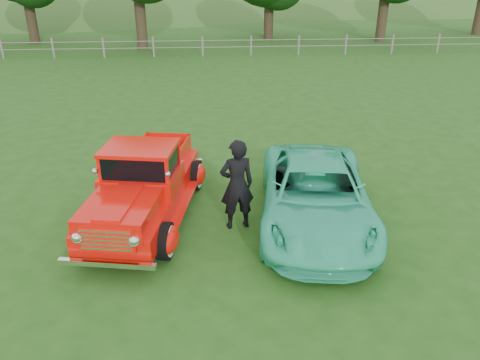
{
  "coord_description": "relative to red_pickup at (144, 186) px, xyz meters",
  "views": [
    {
      "loc": [
        0.09,
        -7.64,
        5.33
      ],
      "look_at": [
        0.75,
        1.2,
        1.18
      ],
      "focal_mm": 35.0,
      "sensor_mm": 36.0,
      "label": 1
    }
  ],
  "objects": [
    {
      "name": "distant_hills",
      "position": [
        -2.74,
        57.61,
        -5.34
      ],
      "size": [
        116.0,
        60.0,
        18.0
      ],
      "color": "#355A21",
      "rests_on": "ground"
    },
    {
      "name": "ground",
      "position": [
        1.34,
        -1.85,
        -0.8
      ],
      "size": [
        140.0,
        140.0,
        0.0
      ],
      "primitive_type": "plane",
      "color": "#1E4B14",
      "rests_on": "ground"
    },
    {
      "name": "teal_sedan",
      "position": [
        3.76,
        -0.53,
        -0.09
      ],
      "size": [
        3.03,
        5.35,
        1.41
      ],
      "primitive_type": "imported",
      "rotation": [
        0.0,
        0.0,
        -0.14
      ],
      "color": "#33CC9A",
      "rests_on": "ground"
    },
    {
      "name": "fence_line",
      "position": [
        1.34,
        20.15,
        -0.19
      ],
      "size": [
        48.0,
        0.12,
        1.2
      ],
      "color": "slate",
      "rests_on": "ground"
    },
    {
      "name": "red_pickup",
      "position": [
        0.0,
        0.0,
        0.0
      ],
      "size": [
        2.86,
        5.21,
        1.78
      ],
      "rotation": [
        0.0,
        0.0,
        -0.18
      ],
      "color": "black",
      "rests_on": "ground"
    },
    {
      "name": "man",
      "position": [
        2.04,
        -0.53,
        0.22
      ],
      "size": [
        0.82,
        0.62,
        2.03
      ],
      "primitive_type": "imported",
      "rotation": [
        0.0,
        0.0,
        3.33
      ],
      "color": "black",
      "rests_on": "ground"
    }
  ]
}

